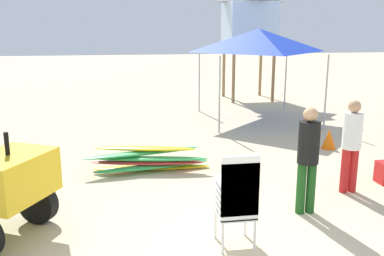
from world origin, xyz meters
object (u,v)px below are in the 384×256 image
lifeguard_near_center (308,154)px  lifeguard_tower (249,20)px  surfboard_pile (148,160)px  lifeguard_near_left (352,140)px  popup_canopy (258,40)px  stacked_plastic_chairs (237,194)px  traffic_cone_near (329,139)px

lifeguard_near_center → lifeguard_tower: 11.02m
surfboard_pile → lifeguard_near_left: 3.82m
lifeguard_near_center → lifeguard_tower: size_ratio=0.40×
popup_canopy → stacked_plastic_chairs: bearing=-109.3°
lifeguard_near_left → stacked_plastic_chairs: bearing=-146.8°
surfboard_pile → traffic_cone_near: surfboard_pile is taller
lifeguard_near_left → lifeguard_near_center: lifeguard_near_center is taller
surfboard_pile → lifeguard_near_center: bearing=-46.4°
lifeguard_near_left → lifeguard_near_center: 1.30m
lifeguard_tower → traffic_cone_near: 7.81m
lifeguard_near_left → popup_canopy: 6.30m
lifeguard_near_left → surfboard_pile: bearing=153.4°
stacked_plastic_chairs → lifeguard_near_left: 2.91m
surfboard_pile → traffic_cone_near: (4.31, 0.93, 0.01)m
surfboard_pile → lifeguard_near_left: lifeguard_near_left is taller
lifeguard_near_center → traffic_cone_near: size_ratio=3.49×
lifeguard_near_center → lifeguard_tower: bearing=78.3°
lifeguard_near_left → popup_canopy: size_ratio=0.52×
lifeguard_near_center → stacked_plastic_chairs: bearing=-146.2°
lifeguard_near_center → traffic_cone_near: 3.96m
surfboard_pile → popup_canopy: (3.63, 4.44, 2.18)m
surfboard_pile → popup_canopy: size_ratio=0.83×
surfboard_pile → lifeguard_near_center: size_ratio=1.54×
lifeguard_near_center → popup_canopy: 7.10m
popup_canopy → surfboard_pile: bearing=-129.3°
stacked_plastic_chairs → popup_canopy: size_ratio=0.42×
lifeguard_tower → surfboard_pile: bearing=-118.5°
stacked_plastic_chairs → traffic_cone_near: size_ratio=2.71×
surfboard_pile → traffic_cone_near: size_ratio=5.38×
popup_canopy → lifeguard_tower: lifeguard_tower is taller
lifeguard_near_center → lifeguard_tower: (2.20, 10.59, 2.10)m
lifeguard_near_left → lifeguard_tower: lifeguard_tower is taller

